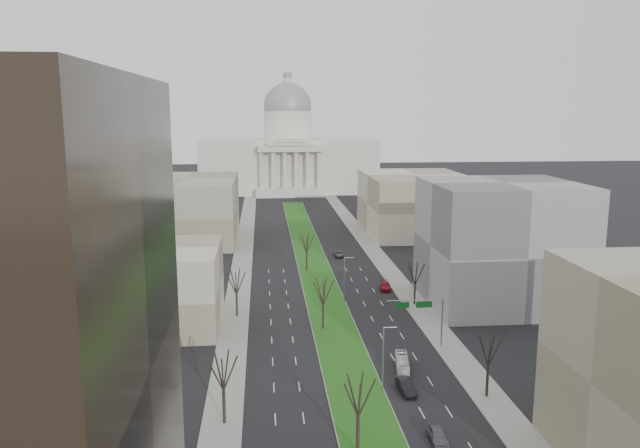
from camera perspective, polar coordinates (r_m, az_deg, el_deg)
ground at (r=148.52m, az=-0.45°, el=-4.29°), size 600.00×600.00×0.00m
median at (r=147.52m, az=-0.42°, el=-4.35°), size 8.00×222.03×0.20m
sidewalk_left at (r=124.12m, az=-7.61°, el=-7.33°), size 5.00×330.00×0.15m
sidewalk_right at (r=127.48m, az=8.43°, el=-6.87°), size 5.00×330.00×0.15m
capitol at (r=293.75m, az=-2.94°, el=6.24°), size 80.00×46.00×55.00m
building_beige_left at (r=114.36m, az=-15.70°, el=-5.57°), size 26.00×22.00×14.00m
building_grey_right at (r=126.66m, az=16.17°, el=-1.72°), size 28.00×26.00×24.00m
building_far_left at (r=186.79m, az=-12.28°, el=1.34°), size 30.00×40.00×18.00m
building_far_right at (r=196.05m, az=8.67°, el=1.89°), size 30.00×40.00×18.00m
tree_left_mid at (r=77.67m, az=-8.87°, el=-13.03°), size 5.40×5.40×9.72m
tree_left_far at (r=115.47m, az=-7.67°, el=-5.19°), size 5.28×5.28×9.50m
tree_right_mid at (r=86.25m, az=15.20°, el=-10.73°), size 5.52×5.52×9.94m
tree_right_far at (r=122.83m, az=8.70°, el=-4.41°), size 5.04×5.04×9.07m
tree_median_a at (r=70.95m, az=3.52°, el=-15.28°), size 5.40×5.40×9.72m
tree_median_b at (r=108.10m, az=0.28°, el=-6.10°), size 5.40×5.40×9.72m
tree_median_c at (r=146.75m, az=-1.24°, el=-1.66°), size 5.40×5.40×9.72m
streetlamp_median_b at (r=86.27m, az=5.82°, el=-12.08°), size 1.90×0.20×9.16m
streetlamp_median_c at (r=123.66m, az=2.27°, el=-5.02°), size 1.90×0.20×9.16m
mast_arm_signs at (r=101.66m, az=9.64°, el=-7.86°), size 9.12×0.24×8.09m
car_grey_near at (r=77.06m, az=10.69°, el=-18.42°), size 2.05×4.78×1.61m
car_black at (r=87.99m, az=7.88°, el=-14.46°), size 2.08×5.31×1.72m
car_red at (r=133.75m, az=5.97°, el=-5.67°), size 3.00×5.66×1.56m
car_grey_far at (r=162.47m, az=1.72°, el=-2.76°), size 2.27×4.88×1.35m
box_van at (r=94.61m, az=7.52°, el=-12.51°), size 2.85×7.50×2.04m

